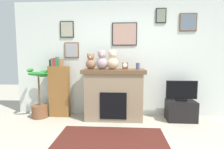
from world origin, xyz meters
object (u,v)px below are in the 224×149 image
Objects in this scene: bookshelf at (59,90)px; candle_jar at (138,66)px; teddy_bear_cream at (102,61)px; potted_plant at (40,101)px; teddy_bear_brown at (91,62)px; fireplace at (114,94)px; tv_stand at (181,110)px; television at (182,91)px; mantel_clock at (125,66)px; teddy_bear_tan at (113,61)px.

bookshelf reaches higher than candle_jar.
candle_jar is at bearing 0.04° from teddy_bear_cream.
teddy_bear_cream reaches higher than candle_jar.
teddy_bear_cream is (1.41, 0.03, 0.91)m from potted_plant.
bookshelf is 3.93× the size of teddy_bear_brown.
fireplace is at bearing 4.14° from teddy_bear_cream.
teddy_bear_brown is (1.16, 0.03, 0.88)m from potted_plant.
bookshelf is at bearing 15.65° from potted_plant.
television is (0.00, -0.00, 0.42)m from tv_stand.
fireplace reaches higher than tv_stand.
teddy_bear_cream is at bearing 179.87° from mantel_clock.
fireplace is 3.28× the size of teddy_bear_cream.
television is at bearing -0.57° from mantel_clock.
teddy_bear_cream is at bearing -175.86° from fireplace.
bookshelf is 1.23× the size of potted_plant.
potted_plant is (-1.66, -0.05, -0.18)m from fireplace.
tv_stand is 1.80m from teddy_bear_tan.
fireplace is 0.79m from candle_jar.
potted_plant is 1.71× the size of television.
potted_plant is 2.31m from candle_jar.
teddy_bear_cream is (-0.76, -0.00, 0.12)m from candle_jar.
mantel_clock is at bearing -0.24° from teddy_bear_tan.
potted_plant is at bearing -179.75° from television.
bookshelf is at bearing 176.78° from fireplace.
television is at bearing -0.44° from teddy_bear_cream.
candle_jar is 0.93× the size of mantel_clock.
fireplace is 3.86× the size of teddy_bear_brown.
tv_stand is 4.38× the size of candle_jar.
television is 1.06m from candle_jar.
teddy_bear_brown reaches higher than bookshelf.
teddy_bear_brown is (-0.74, 0.00, 0.08)m from mantel_clock.
teddy_bear_brown is 0.85× the size of teddy_bear_cream.
bookshelf is at bearing 176.55° from mantel_clock.
mantel_clock is 0.36× the size of teddy_bear_tan.
teddy_bear_tan reaches higher than bookshelf.
television is (2.68, -0.10, 0.02)m from bookshelf.
teddy_bear_tan reaches higher than fireplace.
bookshelf is 3.30× the size of teddy_bear_tan.
bookshelf is at bearing 175.85° from teddy_bear_tan.
candle_jar is 0.33× the size of teddy_bear_cream.
teddy_bear_brown is (-1.93, 0.01, 0.61)m from television.
fireplace is 2.06× the size of television.
mantel_clock is (-0.27, -0.00, 0.01)m from candle_jar.
teddy_bear_tan is at bearing 0.94° from potted_plant.
tv_stand is 1.32m from candle_jar.
mantel_clock is at bearing -4.64° from fireplace.
teddy_bear_tan reaches higher than teddy_bear_brown.
mantel_clock is (1.48, -0.09, 0.55)m from bookshelf.
candle_jar is 0.39× the size of teddy_bear_brown.
potted_plant is at bearing -164.35° from bookshelf.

